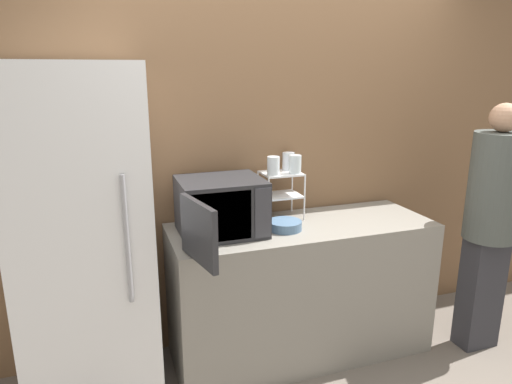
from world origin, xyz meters
The scene contains 11 objects.
ground_plane centered at (0.00, 0.00, 0.00)m, with size 12.00×12.00×0.00m, color #6B6056.
wall_back centered at (0.00, 0.67, 1.30)m, with size 8.00×0.06×2.60m.
counter centered at (0.00, 0.31, 0.45)m, with size 1.70×0.63×0.91m.
microwave centered at (-0.54, 0.32, 1.08)m, with size 0.52×0.81×0.33m.
dish_rack centered at (-0.08, 0.49, 1.13)m, with size 0.26×0.21×0.31m.
glass_front_left centered at (-0.16, 0.44, 1.28)m, with size 0.08×0.08×0.12m.
glass_back_right centered at (-0.01, 0.55, 1.28)m, with size 0.08×0.08×0.12m.
glass_front_right centered at (-0.01, 0.44, 1.28)m, with size 0.08×0.08×0.12m.
bowl centered at (-0.14, 0.26, 0.94)m, with size 0.21×0.21×0.06m.
person centered at (1.19, -0.02, 0.94)m, with size 0.33×0.33×1.67m.
refrigerator centered at (-1.31, 0.32, 0.95)m, with size 0.71×0.63×1.91m.
Camera 1 is at (-1.18, -2.20, 1.86)m, focal length 32.00 mm.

